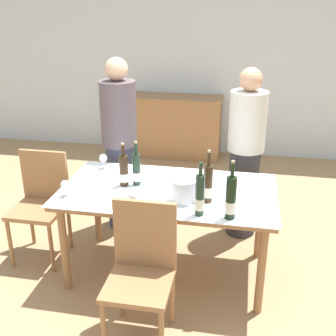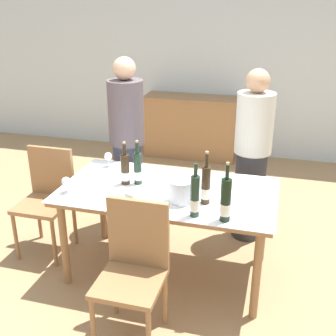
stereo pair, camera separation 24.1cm
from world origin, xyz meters
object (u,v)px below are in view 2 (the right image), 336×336
at_px(wine_glass_0, 66,182).
at_px(chair_left_end, 47,193).
at_px(sideboard_cabinet, 191,127).
at_px(wine_bottle_2, 138,169).
at_px(chair_near_front, 134,263).
at_px(person_guest_left, 252,158).
at_px(dining_table, 168,198).
at_px(ice_bucket, 181,190).
at_px(wine_bottle_1, 125,170).
at_px(wine_bottle_0, 206,186).
at_px(wine_glass_2, 130,195).
at_px(person_host, 127,145).
at_px(wine_bottle_3, 226,201).
at_px(wine_glass_3, 108,157).
at_px(wine_bottle_4, 195,197).
at_px(wine_glass_1, 182,173).

relative_size(wine_glass_0, chair_left_end, 0.14).
xyz_separation_m(sideboard_cabinet, wine_bottle_2, (0.17, -2.72, 0.45)).
xyz_separation_m(chair_near_front, person_guest_left, (0.62, 1.44, 0.27)).
xyz_separation_m(dining_table, wine_bottle_2, (-0.26, 0.05, 0.20)).
height_order(ice_bucket, wine_bottle_1, wine_bottle_1).
height_order(wine_bottle_2, person_guest_left, person_guest_left).
distance_m(wine_bottle_1, chair_near_front, 0.84).
distance_m(ice_bucket, wine_bottle_0, 0.18).
height_order(dining_table, chair_near_front, chair_near_front).
bearing_deg(chair_left_end, person_guest_left, 21.67).
bearing_deg(wine_glass_2, ice_bucket, 28.56).
relative_size(dining_table, person_host, 1.00).
xyz_separation_m(ice_bucket, chair_left_end, (-1.27, 0.26, -0.31)).
relative_size(wine_bottle_0, wine_glass_2, 2.88).
xyz_separation_m(wine_bottle_1, wine_bottle_2, (0.10, 0.03, 0.01)).
xyz_separation_m(wine_glass_0, wine_glass_2, (0.55, -0.09, 0.01)).
height_order(wine_bottle_0, wine_bottle_3, wine_bottle_3).
xyz_separation_m(ice_bucket, wine_glass_2, (-0.33, -0.18, 0.00)).
bearing_deg(person_host, person_guest_left, 3.47).
relative_size(wine_bottle_2, chair_left_end, 0.39).
distance_m(wine_bottle_1, person_host, 0.72).
distance_m(ice_bucket, wine_bottle_2, 0.46).
height_order(dining_table, wine_bottle_3, wine_bottle_3).
bearing_deg(wine_glass_2, wine_glass_3, 123.92).
bearing_deg(person_guest_left, dining_table, -126.98).
distance_m(dining_table, wine_bottle_2, 0.33).
height_order(wine_bottle_3, chair_left_end, wine_bottle_3).
relative_size(ice_bucket, wine_glass_3, 1.45).
height_order(sideboard_cabinet, wine_bottle_3, wine_bottle_3).
distance_m(sideboard_cabinet, person_guest_left, 2.27).
xyz_separation_m(wine_bottle_4, person_guest_left, (0.29, 1.12, -0.10)).
height_order(wine_glass_1, chair_left_end, chair_left_end).
xyz_separation_m(dining_table, wine_glass_0, (-0.73, -0.26, 0.16)).
distance_m(wine_glass_0, wine_glass_3, 0.59).
bearing_deg(wine_glass_1, wine_glass_3, 163.02).
xyz_separation_m(dining_table, wine_bottle_0, (0.32, -0.15, 0.21)).
height_order(wine_glass_1, wine_glass_3, wine_glass_1).
distance_m(wine_bottle_4, chair_left_end, 1.52).
xyz_separation_m(sideboard_cabinet, person_guest_left, (1.00, -2.00, 0.36)).
relative_size(sideboard_cabinet, chair_near_front, 1.40).
distance_m(wine_bottle_0, wine_bottle_2, 0.61).
bearing_deg(wine_glass_2, chair_near_front, -67.62).
bearing_deg(chair_near_front, person_host, 111.84).
relative_size(wine_bottle_3, wine_glass_2, 3.01).
relative_size(dining_table, wine_glass_3, 12.71).
distance_m(wine_bottle_0, chair_left_end, 1.51).
relative_size(ice_bucket, person_host, 0.11).
xyz_separation_m(wine_bottle_2, wine_glass_1, (0.35, 0.05, -0.02)).
xyz_separation_m(wine_bottle_3, wine_bottle_4, (-0.21, 0.01, -0.00)).
bearing_deg(sideboard_cabinet, wine_glass_2, -85.46).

